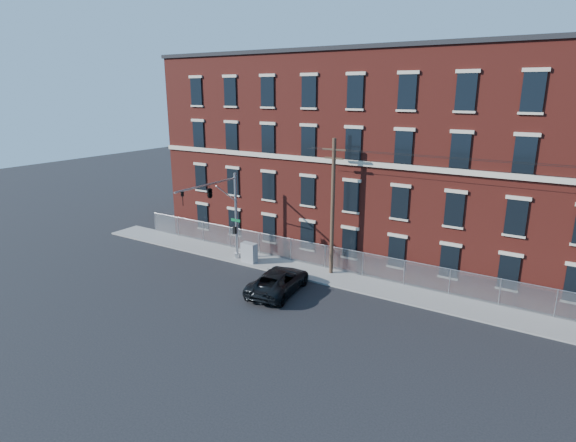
# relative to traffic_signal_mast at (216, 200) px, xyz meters

# --- Properties ---
(ground) EXTENTS (140.00, 140.00, 0.00)m
(ground) POSITION_rel_traffic_signal_mast_xyz_m (6.00, -2.18, -5.39)
(ground) COLOR black
(ground) RESTS_ON ground
(sidewalk) EXTENTS (65.00, 3.00, 0.12)m
(sidewalk) POSITION_rel_traffic_signal_mast_xyz_m (18.00, 2.82, -5.33)
(sidewalk) COLOR gray
(sidewalk) RESTS_ON ground
(mill_building) EXTENTS (55.30, 14.32, 16.30)m
(mill_building) POSITION_rel_traffic_signal_mast_xyz_m (18.00, 11.75, 2.76)
(mill_building) COLOR maroon
(mill_building) RESTS_ON ground
(chain_link_fence) EXTENTS (59.06, 0.06, 1.85)m
(chain_link_fence) POSITION_rel_traffic_signal_mast_xyz_m (18.00, 4.12, -4.33)
(chain_link_fence) COLOR #A5A8AD
(chain_link_fence) RESTS_ON ground
(traffic_signal_mast) EXTENTS (0.90, 6.75, 7.00)m
(traffic_signal_mast) POSITION_rel_traffic_signal_mast_xyz_m (0.00, 0.00, 0.00)
(traffic_signal_mast) COLOR #9EA0A5
(traffic_signal_mast) RESTS_ON ground
(utility_pole_near) EXTENTS (1.80, 0.28, 10.00)m
(utility_pole_near) POSITION_rel_traffic_signal_mast_xyz_m (8.00, 3.42, -0.05)
(utility_pole_near) COLOR #4D3526
(utility_pole_near) RESTS_ON ground
(pickup_truck) EXTENTS (3.33, 6.05, 1.60)m
(pickup_truck) POSITION_rel_traffic_signal_mast_xyz_m (6.42, -1.35, -4.59)
(pickup_truck) COLOR black
(pickup_truck) RESTS_ON ground
(utility_cabinet) EXTENTS (1.28, 0.68, 1.57)m
(utility_cabinet) POSITION_rel_traffic_signal_mast_xyz_m (1.44, 2.02, -4.49)
(utility_cabinet) COLOR #919497
(utility_cabinet) RESTS_ON sidewalk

